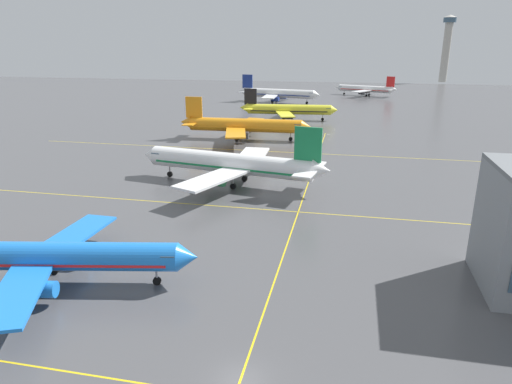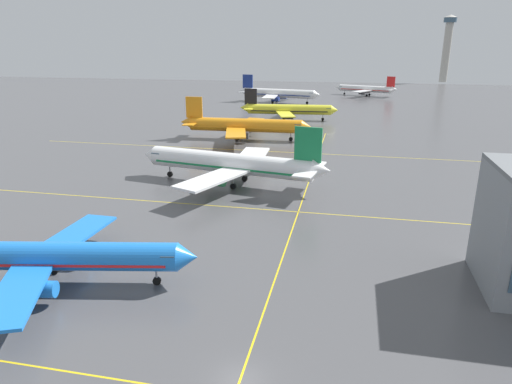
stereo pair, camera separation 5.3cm
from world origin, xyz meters
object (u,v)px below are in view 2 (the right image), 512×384
(control_tower, at_px, (447,44))
(airliner_third_row, at_px, (244,125))
(airliner_front_gate, at_px, (53,257))
(airliner_distant_taxiway, at_px, (366,89))
(airliner_far_left_stand, at_px, (288,110))
(airliner_second_row, at_px, (232,164))
(airliner_far_right_stand, at_px, (278,93))

(control_tower, bearing_deg, airliner_third_row, -112.10)
(airliner_front_gate, xyz_separation_m, airliner_distant_taxiway, (38.10, 206.25, 0.04))
(airliner_far_left_stand, distance_m, control_tower, 205.83)
(airliner_front_gate, height_order, airliner_second_row, airliner_second_row)
(airliner_far_left_stand, height_order, airliner_far_right_stand, airliner_far_right_stand)
(airliner_distant_taxiway, bearing_deg, airliner_far_left_stand, -108.53)
(airliner_third_row, relative_size, airliner_far_right_stand, 0.96)
(airliner_far_left_stand, bearing_deg, airliner_second_row, -89.70)
(airliner_second_row, height_order, airliner_third_row, airliner_second_row)
(airliner_front_gate, relative_size, airliner_far_right_stand, 0.82)
(airliner_second_row, height_order, control_tower, control_tower)
(airliner_second_row, bearing_deg, airliner_third_row, 100.38)
(airliner_far_left_stand, bearing_deg, airliner_third_row, -101.48)
(airliner_far_left_stand, bearing_deg, airliner_front_gate, -94.46)
(airliner_second_row, bearing_deg, control_tower, 72.70)
(airliner_distant_taxiway, relative_size, control_tower, 0.72)
(airliner_third_row, height_order, airliner_far_left_stand, airliner_third_row)
(airliner_second_row, relative_size, control_tower, 0.89)
(airliner_second_row, relative_size, airliner_far_right_stand, 1.00)
(airliner_far_left_stand, xyz_separation_m, airliner_distant_taxiway, (28.70, 85.65, -0.23))
(airliner_distant_taxiway, xyz_separation_m, control_tower, (54.62, 101.32, 21.87))
(airliner_far_right_stand, bearing_deg, airliner_far_left_stand, -76.53)
(airliner_third_row, relative_size, airliner_far_left_stand, 1.08)
(airliner_far_right_stand, distance_m, airliner_distant_taxiway, 55.08)
(airliner_far_right_stand, xyz_separation_m, control_tower, (94.82, 138.97, 21.17))
(control_tower, bearing_deg, airliner_far_left_stand, -114.02)
(airliner_front_gate, relative_size, airliner_far_left_stand, 0.92)
(airliner_front_gate, distance_m, control_tower, 321.98)
(airliner_distant_taxiway, bearing_deg, airliner_second_row, -99.73)
(airliner_second_row, xyz_separation_m, airliner_third_row, (-7.83, 42.75, -0.17))
(airliner_second_row, xyz_separation_m, control_tower, (82.90, 266.22, 21.16))
(airliner_third_row, bearing_deg, airliner_second_row, -79.62)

